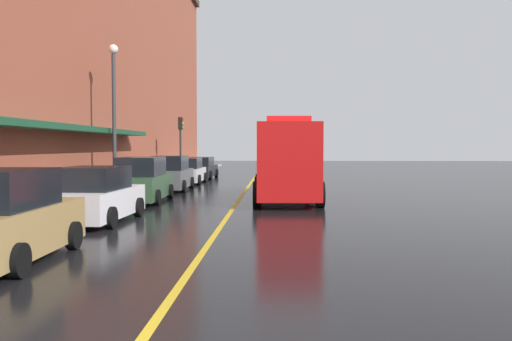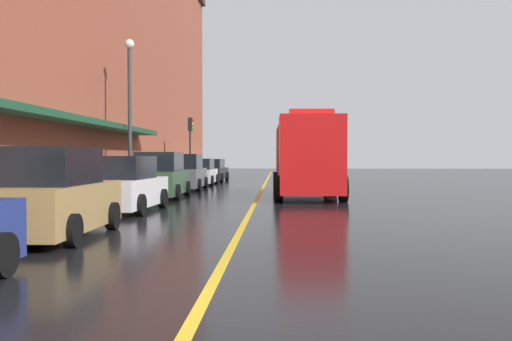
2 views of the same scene
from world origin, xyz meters
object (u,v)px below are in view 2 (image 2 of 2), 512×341
Objects in this scene: parked_car_4 at (185,173)px; fire_truck at (306,158)px; street_lamp_left at (130,98)px; parked_car_6 at (211,171)px; parked_car_3 at (160,177)px; traffic_light_near at (190,136)px; parked_car_5 at (199,173)px; parking_meter_2 at (192,166)px; parked_car_1 at (50,196)px; parked_car_2 at (121,186)px.

parked_car_4 is 0.56× the size of fire_truck.
parked_car_6 is at bearing 81.49° from street_lamp_left.
traffic_light_near is at bearing 2.91° from parked_car_3.
traffic_light_near reaches higher than parked_car_5.
parking_meter_2 is at bearing 12.62° from parked_car_5.
parked_car_4 is at bearing -178.41° from parked_car_6.
street_lamp_left reaches higher than parked_car_6.
parked_car_6 is at bearing -1.03° from parked_car_4.
parked_car_1 is 0.54× the size of fire_truck.
parking_meter_2 is at bearing 2.17° from parked_car_1.
parked_car_5 is 0.53× the size of fire_truck.
traffic_light_near is (0.06, -1.09, 2.10)m from parking_meter_2.
parked_car_6 is (0.10, 10.43, -0.11)m from parked_car_4.
parked_car_4 is 0.65× the size of street_lamp_left.
parked_car_1 is 22.91m from parked_car_5.
parked_car_2 is 9.30m from fire_truck.
parked_car_3 is at bearing 2.66° from parked_car_2.
fire_truck is at bearing -25.58° from parked_car_1.
fire_truck is 1.87× the size of traffic_light_near.
parked_car_4 is at bearing -0.46° from parked_car_1.
traffic_light_near is at bearing -86.76° from parking_meter_2.
parked_car_4 is 10.71m from traffic_light_near.
parked_car_4 reaches higher than parked_car_2.
parked_car_3 is at bearing -85.61° from traffic_light_near.
fire_truck is at bearing -10.87° from street_lamp_left.
parked_car_3 reaches higher than parked_car_6.
parking_meter_2 is at bearing 57.06° from parked_car_6.
parked_car_4 is 11.55m from parking_meter_2.
street_lamp_left is at bearing -102.08° from fire_truck.
parked_car_4 is 1.05× the size of traffic_light_near.
parked_car_6 is 0.69× the size of street_lamp_left.
parking_meter_2 is at bearing 87.69° from street_lamp_left.
parking_meter_2 is at bearing 6.35° from parked_car_4.
fire_truck is 18.03m from parking_meter_2.
fire_truck reaches higher than parked_car_4.
fire_truck is 6.06× the size of parking_meter_2.
street_lamp_left is at bearing 7.43° from parked_car_1.
parked_car_3 is at bearing 178.79° from parked_car_4.
parked_car_2 is 6.14m from parked_car_3.
parking_meter_2 is 2.36m from traffic_light_near.
traffic_light_near is at bearing 14.44° from parked_car_5.
parked_car_3 is 16.27m from parked_car_6.
parked_car_2 is at bearing -86.69° from traffic_light_near.
parked_car_6 is (0.04, 28.22, -0.13)m from parked_car_1.
street_lamp_left is at bearing 173.60° from parked_car_6.
street_lamp_left reaches higher than parked_car_5.
parked_car_2 is at bearing 179.37° from parked_car_4.
parked_car_3 reaches higher than parked_car_4.
street_lamp_left is (-2.07, -13.86, 3.65)m from parked_car_6.
fire_truck is 8.59m from street_lamp_left.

